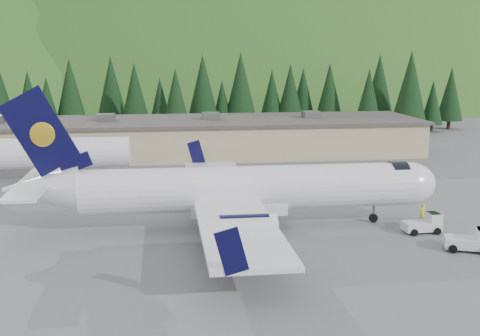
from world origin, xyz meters
name	(u,v)px	position (x,y,z in m)	size (l,w,h in m)	color
ground	(249,227)	(0.00, 0.00, 0.00)	(600.00, 600.00, 0.00)	#5B5B60
airliner	(237,190)	(-1.07, 0.00, 3.25)	(36.60, 34.29, 12.20)	white
second_airliner	(7,153)	(-24.92, 22.00, 3.32)	(27.50, 11.00, 10.05)	white
baggage_tug_a	(425,224)	(14.23, -3.48, 0.73)	(3.14, 2.00, 1.63)	silver
baggage_tug_b	(472,241)	(15.69, -8.50, 0.80)	(3.71, 2.92, 1.78)	silver
terminal_building	(177,137)	(-5.01, 38.00, 2.62)	(71.00, 17.00, 6.10)	tan
ramp_worker	(422,213)	(15.22, -0.81, 0.88)	(0.64, 0.42, 1.76)	#EBF514
tree_line	(179,93)	(-3.80, 60.20, 7.46)	(113.49, 18.22, 13.92)	black
hills	(297,268)	(53.34, 207.38, -82.80)	(614.00, 330.00, 300.00)	#1B4D17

